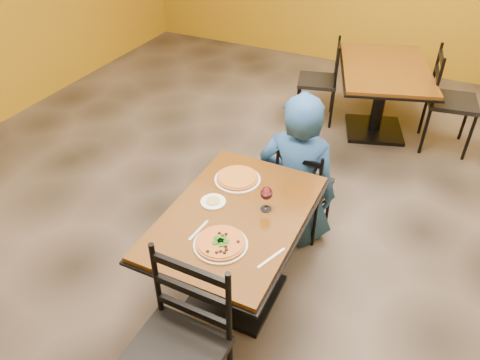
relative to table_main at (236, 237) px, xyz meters
The scene contains 17 objects.
floor 0.75m from the table_main, 90.00° to the left, with size 7.00×8.00×0.01m, color black.
table_main is the anchor object (origin of this frame).
table_second 2.72m from the table_main, 81.95° to the left, with size 1.24×1.51×0.75m.
chair_main_near 0.88m from the table_main, 85.06° to the right, with size 0.46×0.46×1.02m, color black, non-canonical shape.
chair_main_far 0.90m from the table_main, 79.20° to the left, with size 0.37×0.37×0.82m, color black, non-canonical shape.
chair_second_left 2.71m from the table_main, 96.61° to the left, with size 0.41×0.41×0.91m, color black, non-canonical shape.
chair_second_right 2.90m from the table_main, 68.26° to the left, with size 0.46×0.46×1.01m, color black, non-canonical shape.
diner 0.81m from the table_main, 80.99° to the left, with size 0.61×0.40×1.24m, color navy.
plate_main 0.35m from the table_main, 81.49° to the right, with size 0.31×0.31×0.01m, color white.
pizza_main 0.36m from the table_main, 81.49° to the right, with size 0.28×0.28×0.02m, color #97320B.
plate_far 0.40m from the table_main, 114.02° to the left, with size 0.31×0.31×0.01m, color white.
pizza_far 0.41m from the table_main, 114.02° to the left, with size 0.28×0.28×0.02m, color gold.
side_plate 0.27m from the table_main, 168.70° to the left, with size 0.16×0.16×0.01m, color white.
dip 0.27m from the table_main, 168.70° to the left, with size 0.09×0.09×0.01m, color tan.
wine_glass 0.34m from the table_main, 37.99° to the left, with size 0.08×0.08×0.18m, color white, non-canonical shape.
fork 0.33m from the table_main, 119.57° to the right, with size 0.01×0.19×0.00m, color silver.
knife 0.46m from the table_main, 36.72° to the right, with size 0.01×0.21×0.00m, color silver.
Camera 1 is at (0.94, -2.41, 2.58)m, focal length 34.28 mm.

